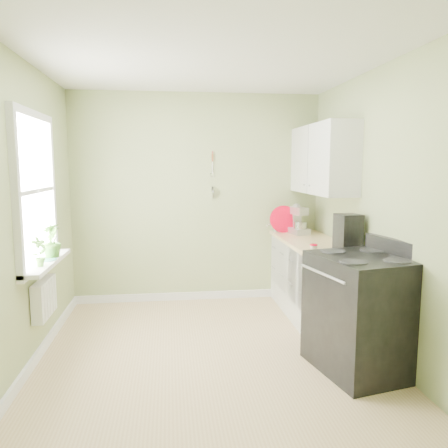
{
  "coord_description": "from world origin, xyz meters",
  "views": [
    {
      "loc": [
        -0.36,
        -3.88,
        1.79
      ],
      "look_at": [
        0.19,
        0.55,
        1.18
      ],
      "focal_mm": 35.0,
      "sensor_mm": 36.0,
      "label": 1
    }
  ],
  "objects": [
    {
      "name": "floor",
      "position": [
        0.0,
        0.0,
        -0.01
      ],
      "size": [
        3.2,
        3.6,
        0.02
      ],
      "primitive_type": "cube",
      "color": "tan",
      "rests_on": "ground"
    },
    {
      "name": "ceiling",
      "position": [
        0.0,
        0.0,
        2.71
      ],
      "size": [
        3.2,
        3.6,
        0.02
      ],
      "primitive_type": "cube",
      "color": "white",
      "rests_on": "wall_back"
    },
    {
      "name": "wall_back",
      "position": [
        0.0,
        1.81,
        1.35
      ],
      "size": [
        3.2,
        0.02,
        2.7
      ],
      "primitive_type": "cube",
      "color": "#A1AD76",
      "rests_on": "floor"
    },
    {
      "name": "wall_left",
      "position": [
        -1.61,
        0.0,
        1.35
      ],
      "size": [
        0.02,
        3.6,
        2.7
      ],
      "primitive_type": "cube",
      "color": "#A1AD76",
      "rests_on": "floor"
    },
    {
      "name": "wall_right",
      "position": [
        1.61,
        0.0,
        1.35
      ],
      "size": [
        0.02,
        3.6,
        2.7
      ],
      "primitive_type": "cube",
      "color": "#A1AD76",
      "rests_on": "floor"
    },
    {
      "name": "base_cabinets",
      "position": [
        1.3,
        1.0,
        0.43
      ],
      "size": [
        0.6,
        1.6,
        0.87
      ],
      "primitive_type": "cube",
      "color": "white",
      "rests_on": "floor"
    },
    {
      "name": "countertop",
      "position": [
        1.29,
        1.0,
        0.89
      ],
      "size": [
        0.64,
        1.6,
        0.04
      ],
      "primitive_type": "cube",
      "color": "#DFC188",
      "rests_on": "base_cabinets"
    },
    {
      "name": "upper_cabinets",
      "position": [
        1.43,
        1.1,
        1.85
      ],
      "size": [
        0.35,
        1.4,
        0.8
      ],
      "primitive_type": "cube",
      "color": "white",
      "rests_on": "wall_right"
    },
    {
      "name": "window",
      "position": [
        -1.58,
        0.3,
        1.55
      ],
      "size": [
        0.06,
        1.14,
        1.44
      ],
      "color": "white",
      "rests_on": "wall_left"
    },
    {
      "name": "window_sill",
      "position": [
        -1.51,
        0.3,
        0.88
      ],
      "size": [
        0.18,
        1.14,
        0.04
      ],
      "primitive_type": "cube",
      "color": "white",
      "rests_on": "wall_left"
    },
    {
      "name": "radiator",
      "position": [
        -1.54,
        0.25,
        0.55
      ],
      "size": [
        0.12,
        0.5,
        0.35
      ],
      "primitive_type": "cube",
      "color": "white",
      "rests_on": "wall_left"
    },
    {
      "name": "wall_utensils",
      "position": [
        0.2,
        1.78,
        1.56
      ],
      "size": [
        0.02,
        0.14,
        0.58
      ],
      "color": "#DFC188",
      "rests_on": "wall_back"
    },
    {
      "name": "stove",
      "position": [
        1.28,
        -0.41,
        0.52
      ],
      "size": [
        0.88,
        0.96,
        1.14
      ],
      "color": "black",
      "rests_on": "floor"
    },
    {
      "name": "stand_mixer",
      "position": [
        1.28,
        1.49,
        1.07
      ],
      "size": [
        0.24,
        0.34,
        0.38
      ],
      "color": "#B2B2B7",
      "rests_on": "countertop"
    },
    {
      "name": "kettle",
      "position": [
        1.05,
        1.72,
        1.01
      ],
      "size": [
        0.21,
        0.12,
        0.21
      ],
      "color": "silver",
      "rests_on": "countertop"
    },
    {
      "name": "coffee_maker",
      "position": [
        1.43,
        0.3,
        1.09
      ],
      "size": [
        0.24,
        0.26,
        0.38
      ],
      "color": "black",
      "rests_on": "countertop"
    },
    {
      "name": "red_tray",
      "position": [
        1.11,
        1.61,
        1.09
      ],
      "size": [
        0.36,
        0.15,
        0.35
      ],
      "primitive_type": "cylinder",
      "rotation": [
        1.45,
        0.0,
        -0.25
      ],
      "color": "#B2001A",
      "rests_on": "countertop"
    },
    {
      "name": "jar",
      "position": [
        1.07,
        0.3,
        0.95
      ],
      "size": [
        0.08,
        0.08,
        0.08
      ],
      "color": "#A7A286",
      "rests_on": "countertop"
    },
    {
      "name": "plant_a",
      "position": [
        -1.5,
        0.04,
        1.03
      ],
      "size": [
        0.16,
        0.17,
        0.27
      ],
      "primitive_type": "imported",
      "rotation": [
        0.0,
        0.0,
        0.86
      ],
      "color": "#3C6F22",
      "rests_on": "window_sill"
    },
    {
      "name": "plant_b",
      "position": [
        -1.5,
        0.41,
        1.05
      ],
      "size": [
        0.15,
        0.18,
        0.29
      ],
      "primitive_type": "imported",
      "rotation": [
        0.0,
        0.0,
        1.67
      ],
      "color": "#3C6F22",
      "rests_on": "window_sill"
    },
    {
      "name": "plant_c",
      "position": [
        -1.5,
        0.45,
        1.06
      ],
      "size": [
        0.26,
        0.26,
        0.32
      ],
      "primitive_type": "imported",
      "rotation": [
        0.0,
        0.0,
        3.97
      ],
      "color": "#3C6F22",
      "rests_on": "window_sill"
    }
  ]
}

